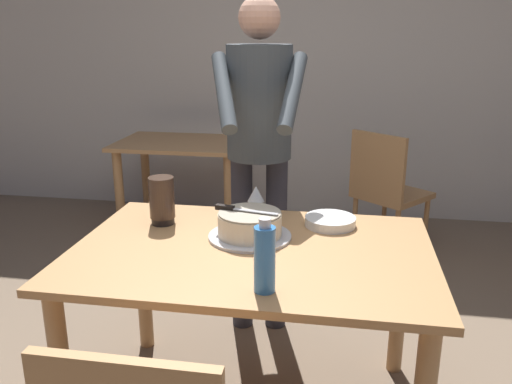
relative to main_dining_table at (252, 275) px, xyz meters
name	(u,v)px	position (x,y,z in m)	size (l,w,h in m)	color
back_wall	(308,57)	(0.00, 2.70, 0.71)	(10.00, 0.12, 2.70)	beige
main_dining_table	(252,275)	(0.00, 0.00, 0.00)	(1.40, 0.94, 0.75)	tan
cake_on_platter	(250,226)	(-0.03, 0.11, 0.17)	(0.34, 0.34, 0.11)	silver
cake_knife	(233,209)	(-0.10, 0.12, 0.23)	(0.27, 0.08, 0.02)	silver
plate_stack	(330,221)	(0.29, 0.30, 0.13)	(0.22, 0.22, 0.04)	white
wine_glass_near	(256,195)	(-0.05, 0.36, 0.22)	(0.08, 0.08, 0.14)	silver
water_bottle	(265,258)	(0.10, -0.34, 0.23)	(0.07, 0.07, 0.25)	#387AC6
hurricane_lamp	(162,200)	(-0.43, 0.21, 0.22)	(0.11, 0.11, 0.21)	black
person_cutting_cake	(259,133)	(-0.08, 0.68, 0.44)	(0.46, 0.57, 1.72)	#2D2D38
background_table	(183,162)	(-0.90, 2.00, -0.06)	(1.00, 0.70, 0.74)	tan
background_chair_0	(386,188)	(0.65, 1.82, -0.14)	(0.62, 0.62, 0.90)	tan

